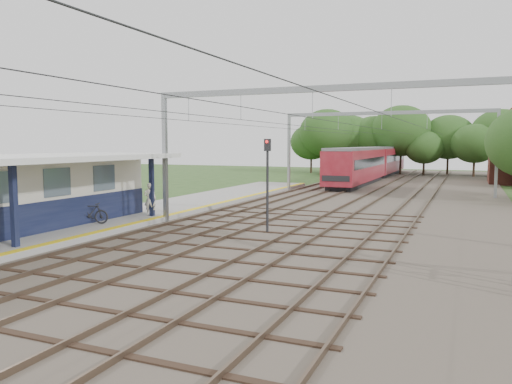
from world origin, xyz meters
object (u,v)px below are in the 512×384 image
Objects in this scene: person at (150,199)px; bicycle at (90,213)px; train at (373,162)px; signal_post at (267,174)px.

person is 3.67m from bicycle.
train is 7.97× the size of signal_post.
train reaches higher than bicycle.
bicycle is 41.52m from train.
person is at bearing -33.88° from bicycle.
person reaches higher than bicycle.
train is at bearing -25.55° from bicycle.
signal_post is at bearing -87.25° from train.
signal_post is (1.85, -38.54, 0.77)m from train.
bicycle is 0.05× the size of train.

